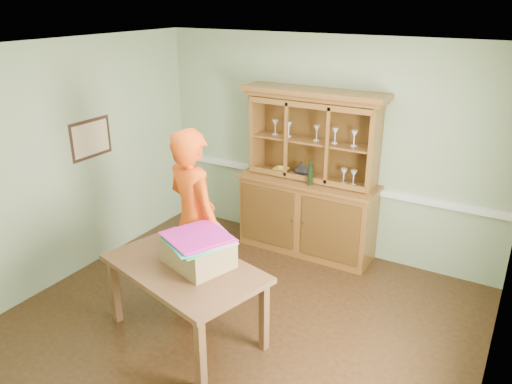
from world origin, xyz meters
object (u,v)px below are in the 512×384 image
Objects in this scene: person at (194,221)px; cardboard_box at (198,251)px; dining_table at (185,274)px; china_hutch at (308,197)px.

cardboard_box is at bearing 149.58° from person.
cardboard_box reaches higher than dining_table.
china_hutch is 3.53× the size of cardboard_box.
china_hutch is at bearing -86.74° from person.
china_hutch is 1.80m from person.
person is (-0.49, -1.71, 0.24)m from china_hutch.
dining_table is at bearing -134.61° from cardboard_box.
cardboard_box is at bearing -94.72° from china_hutch.
china_hutch is 1.07× the size of person.
person is at bearing 130.26° from cardboard_box.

